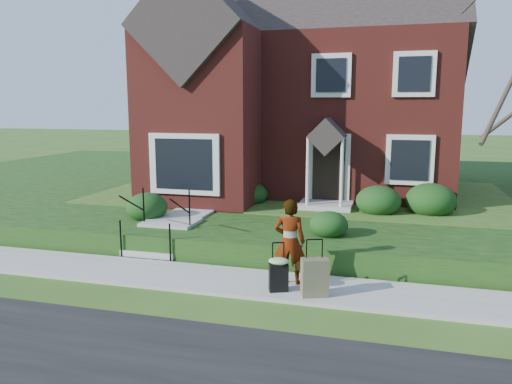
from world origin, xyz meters
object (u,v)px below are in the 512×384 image
(front_steps, at_px, (164,232))
(suitcase_olive, at_px, (315,277))
(woman, at_px, (290,241))
(suitcase_black, at_px, (279,272))

(front_steps, height_order, suitcase_olive, front_steps)
(front_steps, height_order, woman, woman)
(woman, height_order, suitcase_black, woman)
(suitcase_black, bearing_deg, woman, 55.29)
(suitcase_black, relative_size, suitcase_olive, 0.89)
(woman, height_order, suitcase_olive, woman)
(woman, relative_size, suitcase_black, 1.80)
(woman, distance_m, suitcase_black, 0.72)
(front_steps, xyz_separation_m, woman, (3.66, -1.72, 0.49))
(front_steps, xyz_separation_m, suitcase_black, (3.55, -2.23, -0.01))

